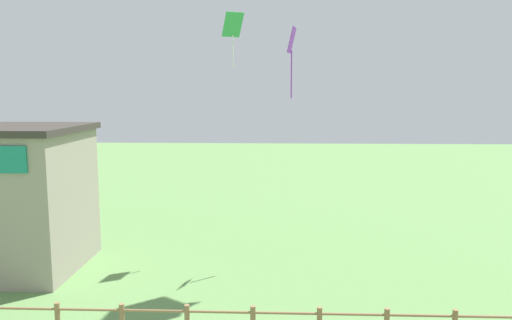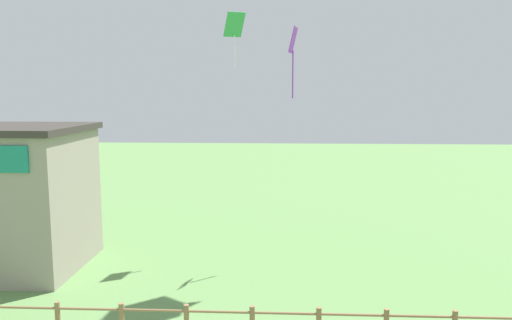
% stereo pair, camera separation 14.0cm
% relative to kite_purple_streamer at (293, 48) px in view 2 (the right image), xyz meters
% --- Properties ---
extents(kite_purple_streamer, '(0.40, 0.76, 2.76)m').
position_rel_kite_purple_streamer_xyz_m(kite_purple_streamer, '(0.00, 0.00, 0.00)').
color(kite_purple_streamer, purple).
extents(kite_green_diamond, '(0.95, 0.87, 2.20)m').
position_rel_kite_purple_streamer_xyz_m(kite_green_diamond, '(-2.38, 0.85, 0.85)').
color(kite_green_diamond, green).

